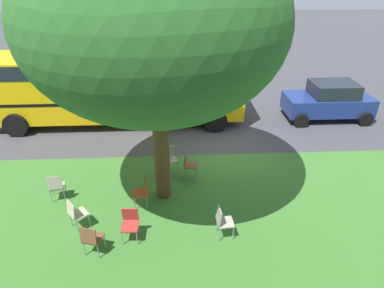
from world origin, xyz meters
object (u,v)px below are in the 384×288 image
Objects in this scene: chair_1 at (142,191)px; parked_car at (329,101)px; street_tree at (155,24)px; chair_4 at (189,163)px; chair_0 at (91,238)px; chair_2 at (56,185)px; chair_7 at (130,222)px; chair_6 at (76,213)px; chair_5 at (170,157)px; school_bus at (118,82)px; chair_3 at (223,220)px.

chair_1 is 0.24× the size of parked_car.
street_tree is 8.23× the size of chair_4.
street_tree reaches higher than chair_0.
chair_2 is at bearing 14.61° from chair_4.
street_tree is 8.23× the size of chair_7.
chair_4 is 3.77m from chair_6.
chair_2 is 1.51m from chair_6.
chair_0 and chair_4 have the same top height.
chair_1 and chair_2 have the same top height.
chair_5 is 7.99m from parked_car.
school_bus is (1.19, -7.17, 1.24)m from chair_7.
chair_2 is 1.00× the size of chair_6.
street_tree is at bearing -114.09° from chair_7.
chair_7 is (-0.85, -0.49, 0.00)m from chair_0.
chair_4 is 5.43m from school_bus.
chair_5 is at bearing -116.94° from chair_0.
chair_4 is 0.08× the size of school_bus.
chair_5 is 3.23m from chair_7.
chair_0 is 3.99m from chair_4.
school_bus is at bearing -58.38° from chair_4.
chair_5 is (-0.19, -1.34, -4.41)m from street_tree.
chair_6 is 1.50m from chair_7.
chair_0 is 1.00× the size of chair_3.
street_tree is 8.23× the size of chair_0.
school_bus is at bearing -101.51° from chair_2.
chair_5 is (-0.76, -1.80, 0.00)m from chair_1.
street_tree is at bearing 81.90° from chair_5.
chair_6 is (3.02, 2.24, 0.00)m from chair_4.
chair_3 and chair_7 have the same top height.
school_bus reaches higher than chair_4.
chair_6 is (2.22, 1.31, -4.41)m from street_tree.
chair_0 and chair_7 have the same top height.
parked_car reaches higher than chair_1.
chair_1 is 6.18m from school_bus.
chair_0 is at bearing 122.87° from chair_6.
chair_4 and chair_6 have the same top height.
chair_2 and chair_7 have the same top height.
chair_3 is at bearing 178.78° from chair_7.
street_tree is at bearing -126.07° from chair_0.
chair_3 is 0.08× the size of school_bus.
chair_0 is 7.77m from school_bus.
chair_7 is (-2.31, 1.65, 0.00)m from chair_2.
chair_1 and chair_5 have the same top height.
chair_6 is (1.65, 0.85, 0.00)m from chair_1.
chair_5 is at bearing -107.44° from chair_7.
parked_car is (-7.94, -6.97, 0.32)m from chair_7.
chair_7 is at bearing 72.56° from chair_5.
chair_1 and chair_4 have the same top height.
chair_2 is 3.58m from chair_5.
chair_3 is 0.24× the size of parked_car.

